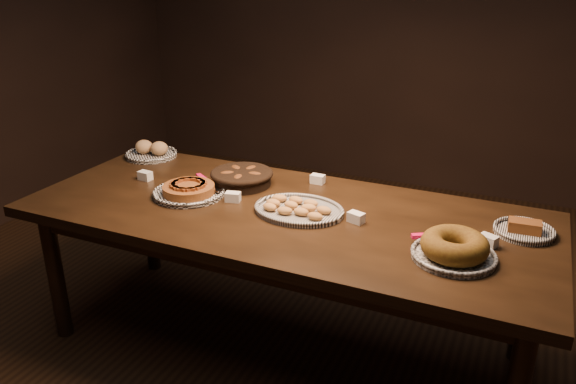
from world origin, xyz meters
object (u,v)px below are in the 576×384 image
at_px(apple_tart_plate, 189,191).
at_px(bundt_cake_plate, 454,248).
at_px(madeleine_platter, 298,209).
at_px(buffet_table, 283,224).

xyz_separation_m(apple_tart_plate, bundt_cake_plate, (1.27, -0.12, 0.02)).
bearing_deg(madeleine_platter, bundt_cake_plate, -33.48).
distance_m(buffet_table, madeleine_platter, 0.12).
xyz_separation_m(buffet_table, bundt_cake_plate, (0.79, -0.15, 0.12)).
bearing_deg(madeleine_platter, apple_tart_plate, 161.24).
distance_m(buffet_table, apple_tart_plate, 0.50).
height_order(buffet_table, apple_tart_plate, apple_tart_plate).
bearing_deg(madeleine_platter, buffet_table, 159.18).
height_order(apple_tart_plate, madeleine_platter, apple_tart_plate).
distance_m(apple_tart_plate, madeleine_platter, 0.57).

